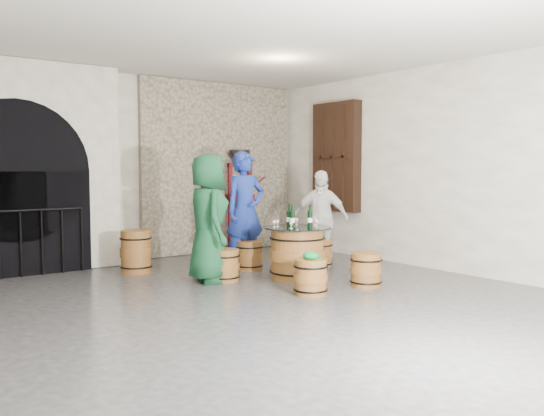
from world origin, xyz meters
TOP-DOWN VIEW (x-y plane):
  - ground at (0.00, 0.00)m, footprint 8.00×8.00m
  - wall_back at (0.00, 4.00)m, footprint 8.00×0.00m
  - wall_right at (3.50, 0.00)m, footprint 0.00×8.00m
  - ceiling at (0.00, 0.00)m, footprint 8.00×8.00m
  - stone_facing_panel at (1.80, 3.94)m, footprint 3.20×0.12m
  - arched_opening at (-1.90, 3.74)m, footprint 3.10×0.60m
  - shuttered_window at (3.38, 2.40)m, footprint 0.23×1.10m
  - barrel_table at (1.26, 0.92)m, footprint 0.98×0.98m
  - barrel_stool_left at (0.32, 1.40)m, footprint 0.44×0.44m
  - barrel_stool_far at (1.13, 1.96)m, footprint 0.44×0.44m
  - barrel_stool_right at (2.15, 1.46)m, footprint 0.44×0.44m
  - barrel_stool_near_right at (1.67, -0.04)m, footprint 0.44×0.44m
  - barrel_stool_near_left at (0.73, 0.01)m, footprint 0.44×0.44m
  - green_cap at (0.74, 0.01)m, footprint 0.24×0.20m
  - person_green at (0.13, 1.50)m, footprint 0.80×1.00m
  - person_blue at (1.12, 2.05)m, footprint 0.70×0.47m
  - person_white at (2.19, 1.48)m, footprint 0.85×0.96m
  - wine_bottle_left at (1.18, 0.93)m, footprint 0.08×0.08m
  - wine_bottle_center at (1.39, 0.79)m, footprint 0.08×0.08m
  - wine_bottle_right at (1.21, 1.05)m, footprint 0.08×0.08m
  - tasting_glass_a at (1.05, 0.80)m, footprint 0.05×0.05m
  - tasting_glass_b at (1.61, 0.95)m, footprint 0.05×0.05m
  - tasting_glass_c at (1.05, 1.11)m, footprint 0.05×0.05m
  - tasting_glass_d at (1.45, 1.17)m, footprint 0.05×0.05m
  - tasting_glass_e at (1.49, 0.76)m, footprint 0.05×0.05m
  - tasting_glass_f at (0.96, 1.08)m, footprint 0.05×0.05m
  - side_barrel at (-0.41, 2.77)m, footprint 0.49×0.49m
  - corking_press at (2.07, 3.63)m, footprint 0.81×0.49m
  - control_box at (2.05, 3.86)m, footprint 0.18×0.10m

SIDE VIEW (x-z plane):
  - ground at x=0.00m, z-range 0.00..0.00m
  - barrel_stool_left at x=0.32m, z-range 0.00..0.45m
  - barrel_stool_far at x=1.13m, z-range 0.00..0.45m
  - barrel_stool_right at x=2.15m, z-range 0.00..0.45m
  - barrel_stool_near_right at x=1.67m, z-range 0.00..0.45m
  - barrel_stool_near_left at x=0.73m, z-range 0.00..0.45m
  - side_barrel at x=-0.41m, z-range 0.00..0.65m
  - barrel_table at x=1.26m, z-range 0.00..0.75m
  - green_cap at x=0.74m, z-range 0.44..0.55m
  - person_white at x=2.19m, z-range 0.00..1.56m
  - tasting_glass_a at x=1.05m, z-range 0.75..0.85m
  - tasting_glass_b at x=1.61m, z-range 0.75..0.85m
  - tasting_glass_c at x=1.05m, z-range 0.75..0.85m
  - tasting_glass_d at x=1.45m, z-range 0.75..0.85m
  - tasting_glass_e at x=1.49m, z-range 0.75..0.85m
  - tasting_glass_f at x=0.96m, z-range 0.75..0.85m
  - wine_bottle_left at x=1.18m, z-range 0.72..1.05m
  - wine_bottle_center at x=1.39m, z-range 0.72..1.05m
  - wine_bottle_right at x=1.21m, z-range 0.72..1.05m
  - person_green at x=0.13m, z-range 0.00..1.80m
  - person_blue at x=1.12m, z-range 0.00..1.85m
  - corking_press at x=2.07m, z-range 0.16..2.09m
  - control_box at x=2.05m, z-range 1.24..1.46m
  - arched_opening at x=-1.90m, z-range -0.01..3.18m
  - wall_back at x=0.00m, z-range -2.40..5.60m
  - wall_right at x=3.50m, z-range -2.40..5.60m
  - stone_facing_panel at x=1.80m, z-range 0.01..3.19m
  - shuttered_window at x=3.38m, z-range 0.80..2.80m
  - ceiling at x=0.00m, z-range 3.20..3.20m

